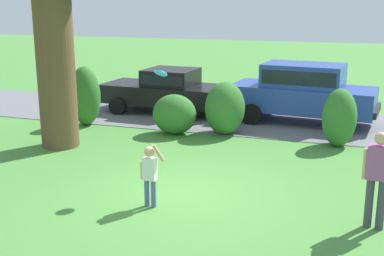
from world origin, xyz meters
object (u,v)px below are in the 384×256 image
at_px(child_thrower, 150,171).
at_px(adult_onlooker, 378,175).
at_px(parked_sedan, 165,89).
at_px(parked_suv, 303,90).
at_px(frisbee, 161,73).

bearing_deg(child_thrower, adult_onlooker, 4.99).
xyz_separation_m(parked_sedan, adult_onlooker, (6.82, -7.55, 0.13)).
xyz_separation_m(parked_sedan, child_thrower, (2.75, -7.91, -0.13)).
bearing_deg(parked_sedan, child_thrower, -70.85).
bearing_deg(parked_suv, child_thrower, -104.21).
relative_size(parked_suv, adult_onlooker, 2.79).
distance_m(parked_sedan, parked_suv, 4.75).
relative_size(parked_suv, child_thrower, 3.78).
height_order(parked_suv, frisbee, frisbee).
relative_size(parked_suv, frisbee, 16.09).
relative_size(parked_sedan, child_thrower, 3.49).
bearing_deg(adult_onlooker, child_thrower, -175.01).
xyz_separation_m(parked_suv, frisbee, (-2.20, -6.71, 1.36)).
distance_m(parked_sedan, adult_onlooker, 10.18).
bearing_deg(adult_onlooker, parked_suv, 105.49).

